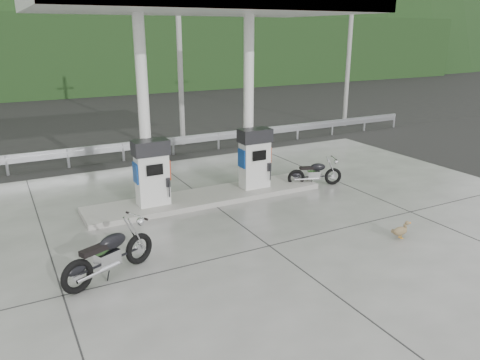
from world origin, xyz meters
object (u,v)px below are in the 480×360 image
gas_pump_right (255,158)px  motorcycle_right (315,173)px  gas_pump_left (152,173)px  motorcycle_left (109,255)px  duck (400,231)px

gas_pump_right → motorcycle_right: 2.13m
gas_pump_left → motorcycle_right: size_ratio=1.10×
motorcycle_left → motorcycle_right: 7.67m
gas_pump_left → motorcycle_left: 3.79m
motorcycle_left → duck: bearing=-36.2°
gas_pump_left → gas_pump_right: 3.20m
motorcycle_right → motorcycle_left: bearing=-138.2°
motorcycle_left → duck: (6.49, -1.39, -0.30)m
motorcycle_right → duck: size_ratio=3.36×
motorcycle_left → motorcycle_right: bearing=-2.4°
gas_pump_right → motorcycle_right: (1.99, -0.37, -0.66)m
gas_pump_left → gas_pump_right: bearing=0.0°
gas_pump_right → duck: (1.35, -4.59, -0.87)m
gas_pump_left → motorcycle_left: gas_pump_left is taller
gas_pump_left → motorcycle_left: (-1.94, -3.21, -0.57)m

